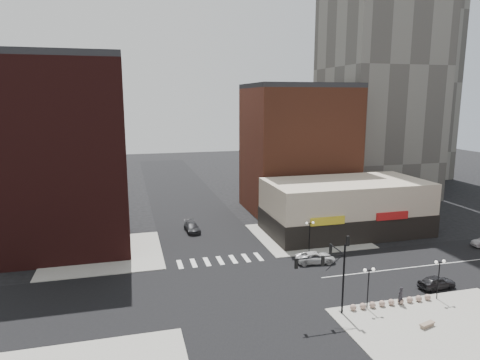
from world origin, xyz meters
name	(u,v)px	position (x,y,z in m)	size (l,w,h in m)	color
ground	(237,288)	(0.00, 0.00, 0.00)	(240.00, 240.00, 0.00)	black
road_ew	(237,288)	(0.00, 0.00, 0.01)	(200.00, 14.00, 0.02)	black
road_ns	(237,288)	(0.00, 0.00, 0.01)	(14.00, 200.00, 0.02)	black
sidewalk_nw	(104,253)	(-14.50, 14.50, 0.06)	(15.00, 15.00, 0.12)	gray
sidewalk_ne	(307,236)	(14.50, 14.50, 0.06)	(15.00, 15.00, 0.12)	gray
sidewalk_se	(455,334)	(16.00, -14.00, 0.06)	(18.00, 14.00, 0.12)	gray
building_nw	(64,158)	(-19.00, 18.50, 12.50)	(16.00, 15.00, 25.00)	#331110
building_ne_midrise	(298,150)	(19.00, 29.50, 11.00)	(18.00, 15.00, 22.00)	brown
tower_far	(412,14)	(60.00, 56.00, 41.00)	(18.00, 18.00, 82.00)	#47443F
building_ne_row	(345,211)	(21.00, 15.00, 3.30)	(24.20, 12.20, 8.00)	#BAAD94
traffic_signal	(333,265)	(7.24, -7.83, 4.96)	(5.59, 3.09, 7.77)	black
street_lamp_se_a	(369,278)	(11.00, -8.00, 3.29)	(1.22, 0.32, 4.16)	black
street_lamp_se_b	(439,269)	(19.00, -8.00, 3.29)	(1.22, 0.32, 4.16)	black
street_lamp_ne	(310,229)	(12.00, 8.00, 3.29)	(1.22, 0.32, 4.16)	black
bollard_row	(391,302)	(13.70, -8.00, 0.43)	(9.01, 0.61, 0.61)	gray
white_suv	(315,257)	(11.28, 4.47, 0.68)	(2.26, 4.91, 1.36)	silver
dark_sedan_east	(437,282)	(20.82, -5.72, 0.71)	(1.68, 4.18, 1.42)	black
dark_sedan_north	(192,227)	(-1.73, 20.98, 0.70)	(1.97, 4.84, 1.40)	black
pedestrian	(400,296)	(14.61, -8.10, 1.05)	(0.68, 0.44, 1.86)	black
stone_bench	(427,325)	(14.36, -12.44, 0.32)	(1.68, 0.91, 0.37)	#856F5C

